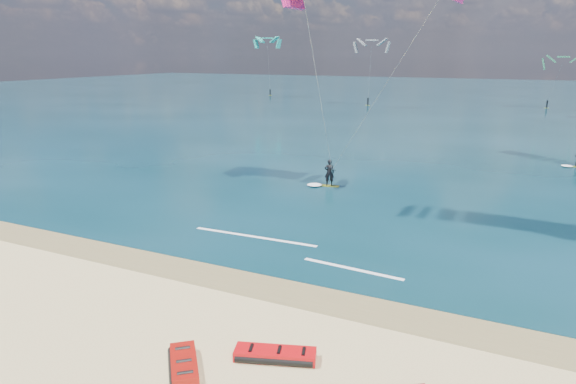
# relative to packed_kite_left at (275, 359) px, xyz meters

# --- Properties ---
(ground) EXTENTS (320.00, 320.00, 0.00)m
(ground) POSITION_rel_packed_kite_left_xyz_m (-5.66, 41.63, 0.00)
(ground) COLOR tan
(ground) RESTS_ON ground
(wet_sand_strip) EXTENTS (320.00, 2.40, 0.01)m
(wet_sand_strip) POSITION_rel_packed_kite_left_xyz_m (-5.66, 4.63, 0.00)
(wet_sand_strip) COLOR brown
(wet_sand_strip) RESTS_ON ground
(sea) EXTENTS (320.00, 200.00, 0.04)m
(sea) POSITION_rel_packed_kite_left_xyz_m (-5.66, 105.63, 0.02)
(sea) COLOR #08282F
(sea) RESTS_ON ground
(packed_kite_left) EXTENTS (3.05, 1.95, 0.40)m
(packed_kite_left) POSITION_rel_packed_kite_left_xyz_m (0.00, 0.00, 0.00)
(packed_kite_left) COLOR red
(packed_kite_left) RESTS_ON ground
(packed_kite_mid) EXTENTS (2.39, 2.54, 0.43)m
(packed_kite_mid) POSITION_rel_packed_kite_left_xyz_m (-2.33, -1.75, 0.00)
(packed_kite_mid) COLOR #A4110B
(packed_kite_mid) RESTS_ON ground
(kitesurfer_main) EXTENTS (13.47, 8.48, 17.07)m
(kitesurfer_main) POSITION_rel_packed_kite_left_xyz_m (-4.04, 18.09, 8.70)
(kitesurfer_main) COLOR #BBC717
(kitesurfer_main) RESTS_ON sea
(shoreline_foam) EXTENTS (12.28, 2.35, 0.01)m
(shoreline_foam) POSITION_rel_packed_kite_left_xyz_m (-3.74, 9.00, 0.04)
(shoreline_foam) COLOR white
(shoreline_foam) RESTS_ON ground
(distant_kites) EXTENTS (75.92, 20.80, 12.97)m
(distant_kites) POSITION_rel_packed_kite_left_xyz_m (-13.58, 83.76, 5.58)
(distant_kites) COLOR #2D7C56
(distant_kites) RESTS_ON ground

